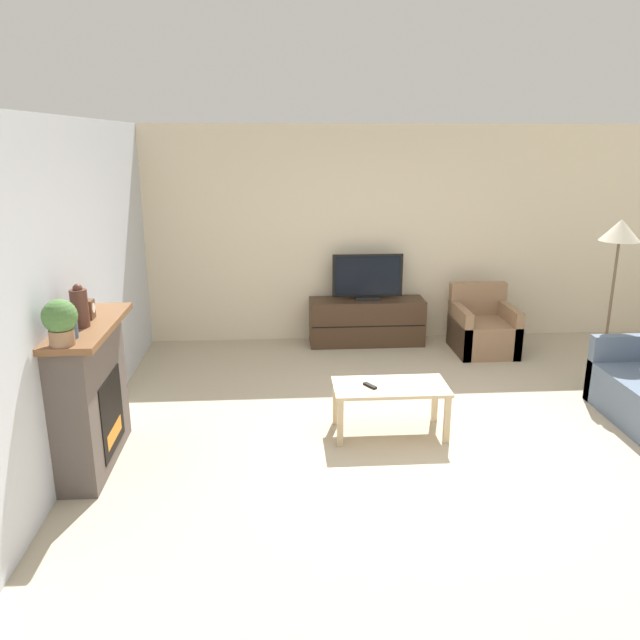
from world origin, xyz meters
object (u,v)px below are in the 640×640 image
Objects in this scene: fireplace at (91,394)px; remote at (370,386)px; mantel_vase_centre_left at (79,307)px; armchair at (482,330)px; coffee_table at (390,392)px; mantel_vase_left at (69,325)px; mantel_clock at (89,309)px; tv at (368,279)px; tv_stand at (367,322)px; potted_plant at (60,320)px; floor_lamp at (619,239)px.

fireplace is 8.21× the size of remote.
armchair is at bearing 33.11° from mantel_vase_centre_left.
coffee_table is at bearing 10.48° from mantel_vase_centre_left.
fireplace reaches higher than remote.
armchair is at bearing 35.81° from mantel_vase_left.
armchair is 2.63m from coffee_table.
mantel_vase_left reaches higher than armchair.
coffee_table is at bearing 5.55° from mantel_clock.
coffee_table is at bearing -93.39° from tv.
remote is at bearing -97.46° from tv_stand.
fireplace is at bearing -98.19° from mantel_clock.
potted_plant is 4.29m from tv.
tv is 1.10× the size of armchair.
coffee_table is at bearing 8.32° from fireplace.
mantel_clock is at bearing -133.14° from tv_stand.
coffee_table is at bearing 19.83° from potted_plant.
coffee_table is at bearing -157.08° from floor_lamp.
mantel_clock is 0.15× the size of coffee_table.
tv_stand is 1.64× the size of tv.
potted_plant is at bearing -127.27° from tv.
fireplace is 3.89m from tv_stand.
fireplace is 0.85× the size of tv_stand.
tv is at bearing -90.00° from tv_stand.
coffee_table is 6.72× the size of remote.
mantel_vase_left is 2.69m from coffee_table.
potted_plant reaches higher than fireplace.
fireplace is 0.66m from mantel_clock.
fireplace is at bearing 156.91° from remote.
armchair is (3.98, 2.49, -0.33)m from fireplace.
fireplace is 1.52× the size of armchair.
floor_lamp is at bearing 22.92° from coffee_table.
armchair reaches higher than tv_stand.
floor_lamp is at bearing 16.99° from mantel_vase_centre_left.
mantel_vase_left is 0.22× the size of coffee_table.
fireplace is 3.88m from tv.
tv_stand is (2.58, 2.75, -0.96)m from mantel_clock.
tv_stand is at bearing 52.75° from potted_plant.
mantel_clock is at bearing 89.93° from potted_plant.
mantel_clock is at bearing 153.91° from remote.
mantel_vase_left is 0.27× the size of armchair.
mantel_vase_centre_left is 0.23m from mantel_clock.
tv is at bearing 148.20° from floor_lamp.
floor_lamp is at bearing 15.96° from fireplace.
mantel_clock is 0.19× the size of armchair.
armchair is (3.96, 3.01, -1.08)m from potted_plant.
tv is at bearing 164.53° from armchair.
mantel_vase_centre_left reaches higher than fireplace.
mantel_vase_left is 0.15× the size of tv_stand.
potted_plant is at bearing -158.59° from floor_lamp.
armchair reaches higher than remote.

